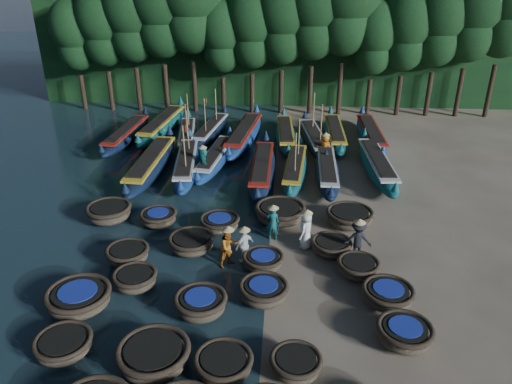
# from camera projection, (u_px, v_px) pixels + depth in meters

# --- Properties ---
(ground) EXTENTS (120.00, 120.00, 0.00)m
(ground) POSITION_uv_depth(u_px,v_px,m) (269.00, 246.00, 22.40)
(ground) COLOR gray
(ground) RESTS_ON ground
(foliage_wall) EXTENTS (40.00, 3.00, 10.00)m
(foliage_wall) POSITION_uv_depth(u_px,v_px,m) (281.00, 41.00, 41.20)
(foliage_wall) COLOR black
(foliage_wall) RESTS_ON ground
(coracle_5) EXTENTS (2.05, 2.05, 0.63)m
(coracle_5) POSITION_uv_depth(u_px,v_px,m) (64.00, 345.00, 16.36)
(coracle_5) COLOR brown
(coracle_5) RESTS_ON ground
(coracle_6) EXTENTS (2.60, 2.60, 0.81)m
(coracle_6) POSITION_uv_depth(u_px,v_px,m) (154.00, 356.00, 15.79)
(coracle_6) COLOR brown
(coracle_6) RESTS_ON ground
(coracle_7) EXTENTS (2.27, 2.27, 0.70)m
(coracle_7) POSITION_uv_depth(u_px,v_px,m) (224.00, 364.00, 15.56)
(coracle_7) COLOR brown
(coracle_7) RESTS_ON ground
(coracle_8) EXTENTS (1.87, 1.87, 0.67)m
(coracle_8) POSITION_uv_depth(u_px,v_px,m) (296.00, 364.00, 15.58)
(coracle_8) COLOR brown
(coracle_8) RESTS_ON ground
(coracle_9) EXTENTS (1.96, 1.96, 0.74)m
(coracle_9) POSITION_uv_depth(u_px,v_px,m) (405.00, 333.00, 16.74)
(coracle_9) COLOR brown
(coracle_9) RESTS_ON ground
(coracle_10) EXTENTS (2.54, 2.54, 0.80)m
(coracle_10) POSITION_uv_depth(u_px,v_px,m) (79.00, 298.00, 18.36)
(coracle_10) COLOR brown
(coracle_10) RESTS_ON ground
(coracle_11) EXTENTS (1.99, 1.99, 0.70)m
(coracle_11) POSITION_uv_depth(u_px,v_px,m) (135.00, 279.00, 19.51)
(coracle_11) COLOR brown
(coracle_11) RESTS_ON ground
(coracle_12) EXTENTS (2.01, 2.01, 0.79)m
(coracle_12) POSITION_uv_depth(u_px,v_px,m) (201.00, 304.00, 18.09)
(coracle_12) COLOR brown
(coracle_12) RESTS_ON ground
(coracle_13) EXTENTS (2.11, 2.11, 0.76)m
(coracle_13) POSITION_uv_depth(u_px,v_px,m) (264.00, 291.00, 18.77)
(coracle_13) COLOR brown
(coracle_13) RESTS_ON ground
(coracle_14) EXTENTS (2.14, 2.14, 0.70)m
(coracle_14) POSITION_uv_depth(u_px,v_px,m) (388.00, 294.00, 18.65)
(coracle_14) COLOR brown
(coracle_14) RESTS_ON ground
(coracle_15) EXTENTS (1.91, 1.91, 0.72)m
(coracle_15) POSITION_uv_depth(u_px,v_px,m) (128.00, 254.00, 21.08)
(coracle_15) COLOR brown
(coracle_15) RESTS_ON ground
(coracle_16) EXTENTS (2.36, 2.36, 0.72)m
(coracle_16) POSITION_uv_depth(u_px,v_px,m) (192.00, 243.00, 21.88)
(coracle_16) COLOR brown
(coracle_16) RESTS_ON ground
(coracle_17) EXTENTS (2.05, 2.05, 0.66)m
(coracle_17) POSITION_uv_depth(u_px,v_px,m) (263.00, 260.00, 20.70)
(coracle_17) COLOR brown
(coracle_17) RESTS_ON ground
(coracle_18) EXTENTS (2.05, 2.05, 0.65)m
(coracle_18) POSITION_uv_depth(u_px,v_px,m) (331.00, 246.00, 21.73)
(coracle_18) COLOR brown
(coracle_18) RESTS_ON ground
(coracle_19) EXTENTS (2.06, 2.06, 0.68)m
(coracle_19) POSITION_uv_depth(u_px,v_px,m) (358.00, 267.00, 20.26)
(coracle_19) COLOR brown
(coracle_19) RESTS_ON ground
(coracle_20) EXTENTS (2.23, 2.23, 0.84)m
(coracle_20) POSITION_uv_depth(u_px,v_px,m) (109.00, 212.00, 24.25)
(coracle_20) COLOR brown
(coracle_20) RESTS_ON ground
(coracle_21) EXTENTS (1.81, 1.81, 0.68)m
(coracle_21) POSITION_uv_depth(u_px,v_px,m) (159.00, 217.00, 23.95)
(coracle_21) COLOR brown
(coracle_21) RESTS_ON ground
(coracle_22) EXTENTS (1.94, 1.94, 0.67)m
(coracle_22) POSITION_uv_depth(u_px,v_px,m) (220.00, 223.00, 23.51)
(coracle_22) COLOR brown
(coracle_22) RESTS_ON ground
(coracle_23) EXTENTS (2.51, 2.51, 0.85)m
(coracle_23) POSITION_uv_depth(u_px,v_px,m) (280.00, 212.00, 24.21)
(coracle_23) COLOR brown
(coracle_23) RESTS_ON ground
(coracle_24) EXTENTS (2.30, 2.30, 0.77)m
(coracle_24) POSITION_uv_depth(u_px,v_px,m) (350.00, 217.00, 23.92)
(coracle_24) COLOR brown
(coracle_24) RESTS_ON ground
(long_boat_2) EXTENTS (1.95, 9.19, 1.62)m
(long_boat_2) POSITION_uv_depth(u_px,v_px,m) (151.00, 164.00, 29.21)
(long_boat_2) COLOR #0D1B31
(long_boat_2) RESTS_ON ground
(long_boat_3) EXTENTS (2.33, 8.15, 3.48)m
(long_boat_3) POSITION_uv_depth(u_px,v_px,m) (186.00, 164.00, 29.37)
(long_boat_3) COLOR navy
(long_boat_3) RESTS_ON ground
(long_boat_4) EXTENTS (2.34, 7.68, 1.36)m
(long_boat_4) POSITION_uv_depth(u_px,v_px,m) (215.00, 158.00, 30.28)
(long_boat_4) COLOR navy
(long_boat_4) RESTS_ON ground
(long_boat_5) EXTENTS (1.56, 8.53, 1.50)m
(long_boat_5) POSITION_uv_depth(u_px,v_px,m) (262.00, 169.00, 28.74)
(long_boat_5) COLOR #0D1B31
(long_boat_5) RESTS_ON ground
(long_boat_6) EXTENTS (1.97, 7.61, 3.24)m
(long_boat_6) POSITION_uv_depth(u_px,v_px,m) (295.00, 169.00, 28.87)
(long_boat_6) COLOR #0D474F
(long_boat_6) RESTS_ON ground
(long_boat_7) EXTENTS (1.47, 7.80, 1.37)m
(long_boat_7) POSITION_uv_depth(u_px,v_px,m) (327.00, 170.00, 28.66)
(long_boat_7) COLOR #0D1B31
(long_boat_7) RESTS_ON ground
(long_boat_8) EXTENTS (2.02, 8.62, 1.52)m
(long_boat_8) POSITION_uv_depth(u_px,v_px,m) (377.00, 165.00, 29.21)
(long_boat_8) COLOR #0D474F
(long_boat_8) RESTS_ON ground
(long_boat_9) EXTENTS (2.10, 8.17, 1.44)m
(long_boat_9) POSITION_uv_depth(u_px,v_px,m) (126.00, 135.00, 33.97)
(long_boat_9) COLOR #0D1B31
(long_boat_9) RESTS_ON ground
(long_boat_10) EXTENTS (2.63, 8.96, 1.59)m
(long_boat_10) POSITION_uv_depth(u_px,v_px,m) (162.00, 125.00, 35.59)
(long_boat_10) COLOR #0D474F
(long_boat_10) RESTS_ON ground
(long_boat_11) EXTENTS (2.30, 7.31, 3.13)m
(long_boat_11) POSITION_uv_depth(u_px,v_px,m) (187.00, 136.00, 33.91)
(long_boat_11) COLOR #0D474F
(long_boat_11) RESTS_ON ground
(long_boat_12) EXTENTS (2.45, 7.48, 3.21)m
(long_boat_12) POSITION_uv_depth(u_px,v_px,m) (211.00, 131.00, 34.85)
(long_boat_12) COLOR #0D1B31
(long_boat_12) RESTS_ON ground
(long_boat_13) EXTENTS (2.75, 9.01, 1.60)m
(long_boat_13) POSITION_uv_depth(u_px,v_px,m) (244.00, 135.00, 33.75)
(long_boat_13) COLOR navy
(long_boat_13) RESTS_ON ground
(long_boat_14) EXTENTS (1.75, 7.78, 1.37)m
(long_boat_14) POSITION_uv_depth(u_px,v_px,m) (286.00, 134.00, 34.10)
(long_boat_14) COLOR #0D474F
(long_boat_14) RESTS_ON ground
(long_boat_15) EXTENTS (2.48, 7.88, 3.38)m
(long_boat_15) POSITION_uv_depth(u_px,v_px,m) (314.00, 139.00, 33.20)
(long_boat_15) COLOR #0D1B31
(long_boat_15) RESTS_ON ground
(long_boat_16) EXTENTS (1.51, 8.04, 1.42)m
(long_boat_16) POSITION_uv_depth(u_px,v_px,m) (335.00, 134.00, 34.19)
(long_boat_16) COLOR #0D474F
(long_boat_16) RESTS_ON ground
(long_boat_17) EXTENTS (1.70, 8.51, 1.50)m
(long_boat_17) POSITION_uv_depth(u_px,v_px,m) (371.00, 135.00, 33.86)
(long_boat_17) COLOR navy
(long_boat_17) RESTS_ON ground
(fisherman_0) EXTENTS (0.90, 1.04, 2.00)m
(fisherman_0) POSITION_uv_depth(u_px,v_px,m) (306.00, 229.00, 21.89)
(fisherman_0) COLOR silver
(fisherman_0) RESTS_ON ground
(fisherman_1) EXTENTS (0.68, 0.52, 1.88)m
(fisherman_1) POSITION_uv_depth(u_px,v_px,m) (273.00, 221.00, 22.52)
(fisherman_1) COLOR #176361
(fisherman_1) RESTS_ON ground
(fisherman_2) EXTENTS (1.09, 1.09, 1.98)m
(fisherman_2) POSITION_uv_depth(u_px,v_px,m) (229.00, 246.00, 20.67)
(fisherman_2) COLOR #B36617
(fisherman_2) RESTS_ON ground
(fisherman_3) EXTENTS (1.23, 0.79, 2.01)m
(fisherman_3) POSITION_uv_depth(u_px,v_px,m) (358.00, 239.00, 21.16)
(fisherman_3) COLOR black
(fisherman_3) RESTS_ON ground
(fisherman_4) EXTENTS (0.94, 0.96, 1.82)m
(fisherman_4) POSITION_uv_depth(u_px,v_px,m) (244.00, 244.00, 20.91)
(fisherman_4) COLOR silver
(fisherman_4) RESTS_ON ground
(fisherman_5) EXTENTS (0.77, 1.72, 1.99)m
(fisherman_5) POSITION_uv_depth(u_px,v_px,m) (203.00, 161.00, 28.90)
(fisherman_5) COLOR #176361
(fisherman_5) RESTS_ON ground
(fisherman_6) EXTENTS (1.02, 0.99, 1.97)m
(fisherman_6) POSITION_uv_depth(u_px,v_px,m) (325.00, 147.00, 30.84)
(fisherman_6) COLOR #B36617
(fisherman_6) RESTS_ON ground
(tree_0) EXTENTS (3.68, 3.68, 8.68)m
(tree_0) POSITION_uv_depth(u_px,v_px,m) (74.00, 34.00, 38.56)
(tree_0) COLOR black
(tree_0) RESTS_ON ground
(tree_1) EXTENTS (4.09, 4.09, 9.65)m
(tree_1) POSITION_uv_depth(u_px,v_px,m) (102.00, 25.00, 38.13)
(tree_1) COLOR black
(tree_1) RESTS_ON ground
(tree_2) EXTENTS (4.51, 4.51, 10.63)m
(tree_2) POSITION_uv_depth(u_px,v_px,m) (131.00, 16.00, 37.70)
(tree_2) COLOR black
(tree_2) RESTS_ON ground
(tree_3) EXTENTS (4.92, 4.92, 11.60)m
(tree_3) POSITION_uv_depth(u_px,v_px,m) (160.00, 7.00, 37.27)
(tree_3) COLOR black
(tree_3) RESTS_ON ground
(tree_5) EXTENTS (3.68, 3.68, 8.68)m
(tree_5) POSITION_uv_depth(u_px,v_px,m) (222.00, 36.00, 37.90)
(tree_5) COLOR black
(tree_5) RESTS_ON ground
(tree_6) EXTENTS (4.09, 4.09, 9.65)m
(tree_6) POSITION_uv_depth(u_px,v_px,m) (252.00, 27.00, 37.47)
(tree_6) COLOR black
(tree_6) RESTS_ON ground
(tree_7) EXTENTS (4.51, 4.51, 10.63)m
(tree_7) POSITION_uv_depth(u_px,v_px,m) (283.00, 17.00, 37.04)
(tree_7) COLOR black
(tree_7) RESTS_ON ground
(tree_8) EXTENTS (4.92, 4.92, 11.60)m
(tree_8) POSITION_uv_depth(u_px,v_px,m) (314.00, 8.00, 36.61)
(tree_8) COLOR black
(tree_8) RESTS_ON ground
(tree_10) EXTENTS (3.68, 3.68, 8.68)m
(tree_10) POSITION_uv_depth(u_px,v_px,m) (375.00, 37.00, 37.24)
(tree_10) COLOR black
(tree_10) RESTS_ON ground
(tree_11) EXTENTS (4.09, 4.09, 9.65)m
(tree_11) POSITION_uv_depth(u_px,v_px,m) (407.00, 28.00, 36.81)
(tree_11) COLOR black
(tree_11) RESTS_ON ground
(tree_12) EXTENTS (4.51, 4.51, 10.63)m
(tree_12) POSITION_uv_depth(u_px,v_px,m) (440.00, 19.00, 36.38)
(tree_12) COLOR black
(tree_12) RESTS_ON ground
(tree_13) EXTENTS (4.92, 4.92, 11.60)m
(tree_13) POSITION_uv_depth(u_px,v_px,m) (474.00, 9.00, 35.95)
(tree_13) COLOR black
(tree_13) RESTS_ON ground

